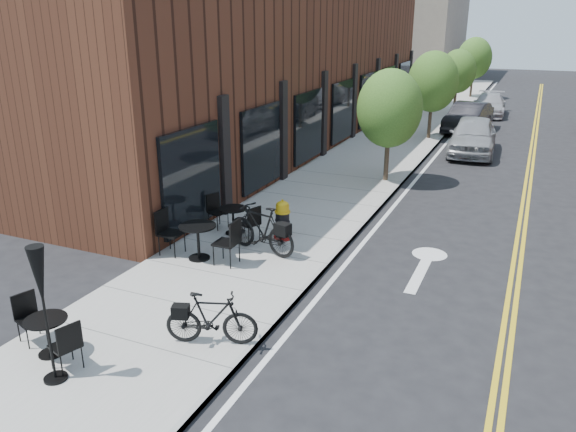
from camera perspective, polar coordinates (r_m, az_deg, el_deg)
The scene contains 18 objects.
ground at distance 11.84m, azimuth 1.58°, elevation -8.13°, with size 120.00×120.00×0.00m, color black.
sidewalk_near at distance 21.30m, azimuth 6.87°, elevation 4.60°, with size 4.00×70.00×0.12m, color #9E9B93.
building_near at distance 25.99m, azimuth 0.10°, elevation 15.12°, with size 5.00×28.00×7.00m, color #462416.
bg_building_left at distance 58.94m, azimuth 12.86°, elevation 18.59°, with size 8.00×14.00×10.00m, color #726656.
tree_near_a at distance 19.48m, azimuth 10.28°, elevation 10.69°, with size 2.20×2.20×3.81m.
tree_near_b at distance 27.25m, azimuth 14.52°, elevation 13.07°, with size 2.30×2.30×3.98m.
tree_near_c at distance 35.14m, azimuth 16.85°, elevation 13.88°, with size 2.10×2.10×3.67m.
tree_near_d at distance 43.05m, azimuth 18.40°, elevation 14.97°, with size 2.40×2.40×4.11m.
fire_hydrant at distance 14.29m, azimuth -0.56°, elevation -0.44°, with size 0.55×0.55×1.05m.
bicycle_left at distance 13.46m, azimuth -2.74°, elevation -1.31°, with size 0.56×1.97×1.19m, color black.
bicycle_right at distance 9.90m, azimuth -7.78°, elevation -10.28°, with size 0.46×1.61×0.97m, color black.
bistro_set_a at distance 10.35m, azimuth -23.25°, elevation -10.71°, with size 1.66×0.90×0.88m.
bistro_set_b at distance 13.25m, azimuth -9.12°, elevation -2.11°, with size 2.01×0.88×1.09m.
bistro_set_c at distance 14.71m, azimuth -5.59°, elevation -0.08°, with size 1.73×1.01×0.92m.
patio_umbrella at distance 9.12m, azimuth -23.82°, elevation -6.55°, with size 0.37×0.37×2.26m.
parked_car_a at distance 25.18m, azimuth 18.26°, elevation 7.76°, with size 1.84×4.58×1.56m, color #92959A.
parked_car_b at distance 30.19m, azimuth 17.83°, elevation 9.51°, with size 1.53×4.40×1.45m, color black.
parked_car_c at distance 35.79m, azimuth 19.77°, elevation 10.60°, with size 1.78×4.37×1.27m, color #ADACB1.
Camera 1 is at (3.95, -9.72, 5.49)m, focal length 35.00 mm.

